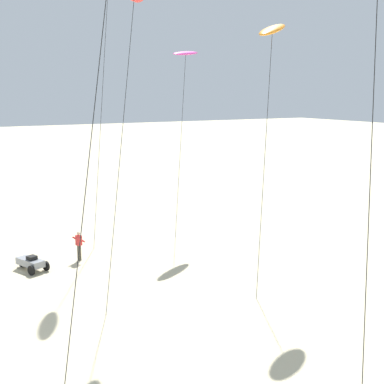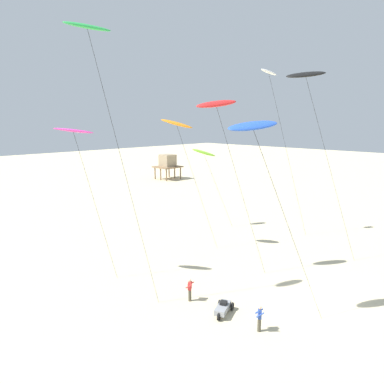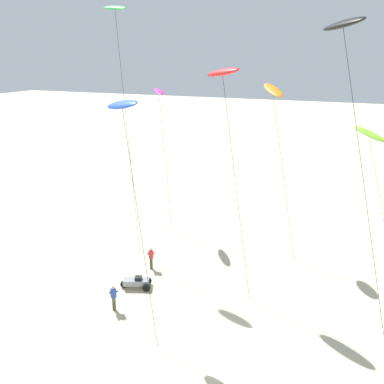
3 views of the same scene
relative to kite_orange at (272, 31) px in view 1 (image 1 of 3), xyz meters
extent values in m
cylinder|color=#262626|center=(11.34, -5.40, -3.61)|extent=(3.67, 3.47, 17.44)
cylinder|color=#262626|center=(7.40, -11.84, -4.20)|extent=(4.11, 3.89, 16.25)
cylinder|color=#262626|center=(-0.30, -7.96, -5.45)|extent=(3.18, 3.01, 13.75)
ellipsoid|color=orange|center=(-0.01, 0.01, 0.05)|extent=(2.54, 3.07, 1.11)
cylinder|color=#262626|center=(1.45, -1.37, -6.20)|extent=(2.96, 2.79, 12.26)
ellipsoid|color=#D8339E|center=(-10.02, 0.64, -0.41)|extent=(2.46, 3.12, 0.63)
cylinder|color=#262626|center=(-9.01, -0.32, -6.41)|extent=(2.05, 1.94, 11.83)
cylinder|color=#262626|center=(-9.61, -5.43, -3.29)|extent=(2.90, 2.74, 18.08)
cylinder|color=#4C4738|center=(-6.47, -8.20, -11.88)|extent=(0.22, 0.22, 0.88)
cube|color=red|center=(-6.47, -8.20, -11.15)|extent=(0.39, 0.34, 0.58)
sphere|color=beige|center=(-6.47, -8.20, -10.75)|extent=(0.20, 0.20, 0.20)
cylinder|color=red|center=(-6.66, -8.30, -11.10)|extent=(0.32, 0.49, 0.39)
cylinder|color=red|center=(-6.28, -8.10, -11.10)|extent=(0.32, 0.49, 0.39)
cube|color=gray|center=(-6.14, -10.97, -11.88)|extent=(1.84, 1.29, 0.36)
cube|color=black|center=(-6.01, -10.92, -11.60)|extent=(0.57, 0.57, 0.20)
cylinder|color=black|center=(-6.89, -11.28, -12.06)|extent=(0.53, 0.31, 0.52)
cylinder|color=black|center=(-5.30, -11.12, -12.06)|extent=(0.53, 0.31, 0.52)
cylinder|color=black|center=(-5.65, -10.28, -12.06)|extent=(0.53, 0.31, 0.52)
camera|label=1|loc=(21.01, -16.34, -2.97)|focal=48.26mm
camera|label=2|loc=(-22.52, -24.31, 0.28)|focal=32.45mm
camera|label=3|loc=(7.18, -33.23, 2.70)|focal=40.39mm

